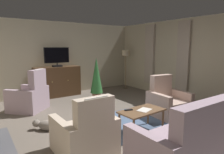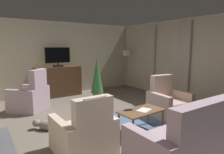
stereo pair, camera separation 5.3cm
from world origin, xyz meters
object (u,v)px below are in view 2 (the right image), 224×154
Objects in this scene: armchair_by_fireplace at (85,134)px; potted_plant_small_fern_corner at (97,77)px; coffee_table at (141,113)px; armchair_near_window at (168,103)px; tv_cabinet at (58,82)px; television at (58,56)px; floor_lamp at (127,57)px; folded_newspaper at (144,110)px; sofa_floral at (196,140)px; cat at (45,125)px; tv_remote at (128,110)px; armchair_facing_sofa at (30,98)px.

potted_plant_small_fern_corner is (1.89, 2.87, 0.43)m from armchair_by_fireplace.
coffee_table is 1.33m from armchair_near_window.
potted_plant_small_fern_corner is (0.94, -1.14, 0.24)m from tv_cabinet.
armchair_near_window is (1.64, -3.52, -1.09)m from television.
coffee_table is at bearing -124.31° from floor_lamp.
armchair_by_fireplace is at bearing 163.25° from folded_newspaper.
sofa_floral is 3.62× the size of cat.
tv_cabinet is 2.73× the size of cat.
tv_remote is at bearing 10.67° from armchair_by_fireplace.
armchair_by_fireplace is at bearing 136.36° from sofa_floral.
television is 2.91× the size of folded_newspaper.
folded_newspaper is 0.29× the size of armchair_near_window.
armchair_near_window is 3.75m from armchair_facing_sofa.
armchair_facing_sofa is at bearing 119.01° from coffee_table.
armchair_facing_sofa is 2.17m from potted_plant_small_fern_corner.
television is 5.14× the size of tv_remote.
television is 0.62× the size of potted_plant_small_fern_corner.
floor_lamp is (3.81, 3.71, 0.99)m from armchair_by_fireplace.
sofa_floral is 2.12m from armchair_near_window.
folded_newspaper is at bearing -123.59° from floor_lamp.
armchair_by_fireplace is at bearing -135.81° from floor_lamp.
floor_lamp reaches higher than potted_plant_small_fern_corner.
armchair_near_window reaches higher than tv_remote.
television is 0.73× the size of armchair_facing_sofa.
armchair_facing_sofa is at bearing -138.26° from television.
coffee_table is (0.37, -3.89, -1.01)m from television.
cat is (-0.05, -1.60, -0.24)m from armchair_facing_sofa.
tv_cabinet reaches higher than cat.
potted_plant_small_fern_corner is (0.62, 4.08, 0.39)m from sofa_floral.
armchair_near_window is at bearing 16.54° from coffee_table.
tv_remote is 0.11× the size of floor_lamp.
armchair_by_fireplace is 1.80× the size of cat.
tv_cabinet is 1.12× the size of potted_plant_small_fern_corner.
sofa_floral is at bearing -69.75° from armchair_facing_sofa.
armchair_facing_sofa is (-2.84, 2.45, 0.03)m from armchair_near_window.
tv_remote is at bearing -171.16° from armchair_near_window.
cat is at bearing -114.54° from tv_cabinet.
floor_lamp reaches higher than cat.
tv_cabinet is 3.97m from coffee_table.
armchair_near_window is 0.64× the size of floor_lamp.
armchair_by_fireplace is at bearing -77.45° from cat.
floor_lamp is at bearing 55.69° from coffee_table.
television is at bearing 115.03° from armchair_near_window.
floor_lamp is at bearing 37.98° from folded_newspaper.
sofa_floral is 1.29× the size of floor_lamp.
armchair_by_fireplace is at bearing -170.39° from armchair_near_window.
armchair_near_window is 3.01m from cat.
folded_newspaper is (0.43, -3.92, -0.94)m from television.
floor_lamp reaches higher than armchair_near_window.
television is at bearing -90.00° from tv_cabinet.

